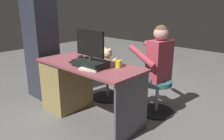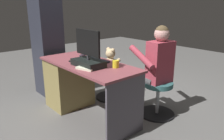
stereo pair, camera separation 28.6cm
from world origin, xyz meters
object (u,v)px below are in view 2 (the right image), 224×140
(keyboard, at_px, (95,60))
(cup, at_px, (116,64))
(computer_mouse, at_px, (82,55))
(teddy_bear, at_px, (111,60))
(visitor_chair, at_px, (158,96))
(person, at_px, (154,64))
(monitor, at_px, (88,57))
(tv_remote, at_px, (74,60))
(office_chair_teddy, at_px, (111,82))
(desk, at_px, (73,81))

(keyboard, xyz_separation_m, cup, (-0.41, 0.02, 0.03))
(computer_mouse, xyz_separation_m, cup, (-0.70, 0.01, 0.02))
(computer_mouse, distance_m, teddy_bear, 0.50)
(visitor_chair, height_order, person, person)
(person, bearing_deg, cup, 79.17)
(cup, bearing_deg, person, -100.83)
(monitor, bearing_deg, person, -115.19)
(tv_remote, relative_size, person, 0.13)
(teddy_bear, bearing_deg, computer_mouse, 83.09)
(tv_remote, distance_m, person, 1.02)
(office_chair_teddy, distance_m, visitor_chair, 0.84)
(visitor_chair, xyz_separation_m, person, (0.08, 0.01, 0.43))
(teddy_bear, relative_size, person, 0.29)
(keyboard, bearing_deg, person, -132.98)
(computer_mouse, relative_size, teddy_bear, 0.28)
(monitor, distance_m, visitor_chair, 1.07)
(person, bearing_deg, visitor_chair, -173.12)
(office_chair_teddy, xyz_separation_m, person, (-0.75, -0.09, 0.43))
(desk, height_order, person, person)
(desk, bearing_deg, tv_remote, 157.42)
(cup, distance_m, teddy_bear, 0.82)
(monitor, xyz_separation_m, tv_remote, (0.31, -0.01, -0.11))
(office_chair_teddy, bearing_deg, monitor, 119.62)
(tv_remote, distance_m, teddy_bear, 0.70)
(tv_remote, bearing_deg, teddy_bear, -94.12)
(keyboard, bearing_deg, teddy_bear, -63.97)
(cup, xyz_separation_m, teddy_bear, (0.64, -0.49, -0.16))
(tv_remote, bearing_deg, computer_mouse, -68.03)
(office_chair_teddy, xyz_separation_m, teddy_bear, (0.00, -0.01, 0.35))
(keyboard, relative_size, visitor_chair, 0.90)
(keyboard, relative_size, cup, 4.92)
(monitor, relative_size, computer_mouse, 4.47)
(monitor, height_order, keyboard, monitor)
(keyboard, relative_size, person, 0.36)
(tv_remote, bearing_deg, cup, -171.36)
(desk, xyz_separation_m, visitor_chair, (-0.93, -0.70, -0.13))
(computer_mouse, bearing_deg, office_chair_teddy, -97.08)
(computer_mouse, bearing_deg, teddy_bear, -96.91)
(cup, bearing_deg, tv_remote, 18.90)
(cup, bearing_deg, desk, 9.24)
(desk, xyz_separation_m, cup, (-0.74, -0.12, 0.38))
(monitor, bearing_deg, tv_remote, -1.04)
(tv_remote, xyz_separation_m, person, (-0.68, -0.77, -0.04))
(cup, height_order, teddy_bear, cup)
(cup, bearing_deg, monitor, 38.24)
(office_chair_teddy, bearing_deg, visitor_chair, -173.12)
(keyboard, xyz_separation_m, office_chair_teddy, (0.23, -0.47, -0.47))
(desk, distance_m, person, 1.14)
(monitor, distance_m, office_chair_teddy, 0.97)
(monitor, relative_size, person, 0.36)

